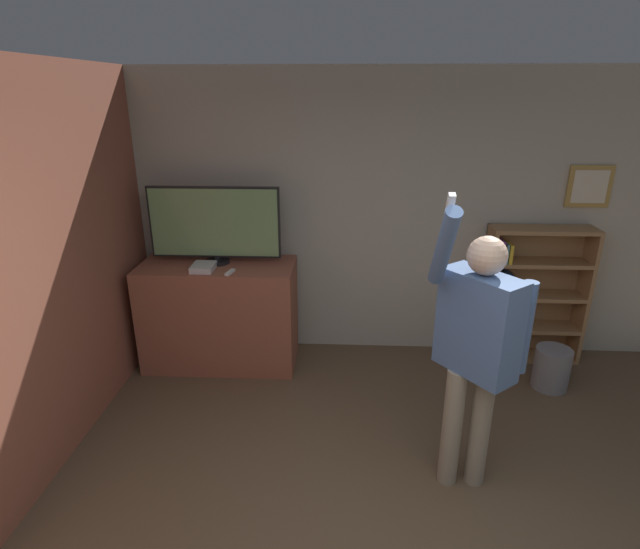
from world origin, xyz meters
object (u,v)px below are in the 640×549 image
object	(u,v)px
bookshelf	(524,298)
waste_bin	(552,368)
person	(477,342)
game_console	(203,267)
television	(215,224)

from	to	relation	value
bookshelf	waste_bin	world-z (taller)	bookshelf
bookshelf	person	world-z (taller)	person
game_console	bookshelf	bearing A→B (deg)	7.43
game_console	waste_bin	distance (m)	3.20
person	game_console	bearing A→B (deg)	-161.46
television	person	xyz separation A→B (m)	(1.97, -1.55, -0.31)
game_console	waste_bin	xyz separation A→B (m)	(3.09, -0.16, -0.84)
waste_bin	television	bearing A→B (deg)	173.31
person	waste_bin	world-z (taller)	person
television	person	distance (m)	2.53
game_console	waste_bin	bearing A→B (deg)	-2.90
television	waste_bin	world-z (taller)	television
television	bookshelf	world-z (taller)	television
game_console	bookshelf	size ratio (longest dim) A/B	0.18
television	person	size ratio (longest dim) A/B	0.59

